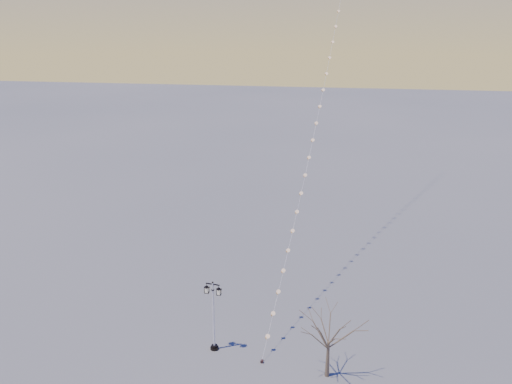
# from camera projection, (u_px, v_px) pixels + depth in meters

# --- Properties ---
(ground) EXTENTS (300.00, 300.00, 0.00)m
(ground) POSITION_uv_depth(u_px,v_px,m) (238.00, 355.00, 33.19)
(ground) COLOR #5B5D5C
(ground) RESTS_ON ground
(street_lamp) EXTENTS (1.24, 0.54, 4.89)m
(street_lamp) POSITION_uv_depth(u_px,v_px,m) (213.00, 312.00, 33.01)
(street_lamp) COLOR black
(street_lamp) RESTS_ON ground
(bare_tree) EXTENTS (2.61, 2.61, 4.32)m
(bare_tree) POSITION_uv_depth(u_px,v_px,m) (329.00, 332.00, 30.35)
(bare_tree) COLOR brown
(bare_tree) RESTS_ON ground
(kite_train) EXTENTS (5.72, 41.00, 40.24)m
(kite_train) POSITION_uv_depth(u_px,v_px,m) (331.00, 26.00, 44.80)
(kite_train) COLOR black
(kite_train) RESTS_ON ground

